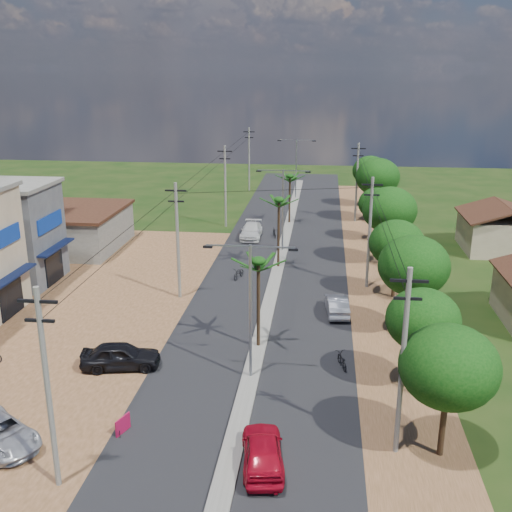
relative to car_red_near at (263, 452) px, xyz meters
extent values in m
plane|color=black|center=(-1.50, 7.76, -0.76)|extent=(160.00, 160.00, 0.00)
cube|color=black|center=(-1.50, 22.76, -0.74)|extent=(12.00, 110.00, 0.04)
cube|color=#605E56|center=(-1.50, 25.76, -0.67)|extent=(1.00, 90.00, 0.18)
cube|color=brown|center=(-16.50, 15.76, -0.75)|extent=(18.00, 46.00, 0.04)
cube|color=brown|center=(7.00, 22.76, -0.75)|extent=(5.00, 90.00, 0.03)
cube|color=#0E173A|center=(-19.10, 14.76, 2.34)|extent=(0.80, 5.40, 0.15)
cube|color=black|center=(-19.45, 14.76, 0.54)|extent=(0.10, 3.00, 2.40)
cube|color=navy|center=(-19.42, 14.76, 5.09)|extent=(0.12, 4.20, 1.20)
cube|color=#45474C|center=(-23.50, 21.76, 3.24)|extent=(8.00, 6.00, 8.00)
cube|color=#0E173A|center=(-19.10, 21.76, 2.34)|extent=(0.80, 5.40, 0.15)
cube|color=black|center=(-19.45, 21.76, 0.54)|extent=(0.10, 3.00, 2.40)
cube|color=navy|center=(-19.42, 21.76, 4.44)|extent=(0.12, 4.20, 1.20)
cube|color=#605E56|center=(-22.50, 31.76, 1.04)|extent=(10.00, 10.00, 3.60)
cube|color=black|center=(-22.50, 31.76, 3.04)|extent=(10.40, 10.40, 0.30)
cube|color=tan|center=(19.50, 35.76, 0.89)|extent=(7.00, 7.00, 3.30)
cylinder|color=black|center=(8.00, 1.76, 1.34)|extent=(0.28, 0.28, 4.20)
ellipsoid|color=black|center=(8.00, 1.76, 3.74)|extent=(4.40, 4.40, 3.74)
cylinder|color=black|center=(7.80, 7.76, 1.16)|extent=(0.28, 0.28, 3.85)
ellipsoid|color=black|center=(7.80, 7.76, 3.36)|extent=(4.00, 4.00, 3.40)
cylinder|color=black|center=(8.20, 14.76, 1.51)|extent=(0.28, 0.28, 4.55)
ellipsoid|color=black|center=(8.20, 14.76, 4.11)|extent=(4.60, 4.60, 3.91)
cylinder|color=black|center=(7.90, 21.76, 1.27)|extent=(0.28, 0.28, 4.06)
ellipsoid|color=black|center=(7.90, 21.76, 3.59)|extent=(4.20, 4.20, 3.57)
cylinder|color=black|center=(8.10, 29.76, 1.62)|extent=(0.28, 0.28, 4.76)
ellipsoid|color=black|center=(8.10, 29.76, 4.34)|extent=(4.80, 4.80, 4.08)
cylinder|color=black|center=(7.70, 37.76, 1.06)|extent=(0.28, 0.28, 3.64)
ellipsoid|color=black|center=(7.70, 37.76, 3.14)|extent=(3.80, 3.80, 3.23)
cylinder|color=black|center=(8.30, 45.76, 1.69)|extent=(0.28, 0.28, 4.90)
ellipsoid|color=black|center=(8.30, 45.76, 4.49)|extent=(5.00, 5.00, 4.25)
cylinder|color=black|center=(8.00, 53.76, 1.41)|extent=(0.28, 0.28, 4.34)
ellipsoid|color=black|center=(8.00, 53.76, 3.89)|extent=(4.40, 4.40, 3.74)
cylinder|color=black|center=(-1.50, 11.76, 2.14)|extent=(0.22, 0.22, 5.80)
cylinder|color=black|center=(-1.50, 27.76, 2.34)|extent=(0.22, 0.22, 6.20)
cylinder|color=black|center=(-1.50, 43.76, 1.99)|extent=(0.22, 0.22, 5.50)
cylinder|color=gray|center=(-1.50, 7.76, 3.24)|extent=(0.16, 0.16, 8.00)
cube|color=gray|center=(-0.30, 7.76, 7.14)|extent=(2.40, 0.08, 0.08)
cube|color=gray|center=(-2.70, 7.76, 7.14)|extent=(2.40, 0.08, 0.08)
cube|color=black|center=(0.80, 7.76, 7.04)|extent=(0.50, 0.18, 0.12)
cube|color=black|center=(-3.80, 7.76, 7.04)|extent=(0.50, 0.18, 0.12)
cylinder|color=gray|center=(-1.50, 32.76, 3.24)|extent=(0.16, 0.16, 8.00)
cube|color=gray|center=(-0.30, 32.76, 7.14)|extent=(2.40, 0.08, 0.08)
cube|color=gray|center=(-2.70, 32.76, 7.14)|extent=(2.40, 0.08, 0.08)
cube|color=black|center=(0.80, 32.76, 7.04)|extent=(0.50, 0.18, 0.12)
cube|color=black|center=(-3.80, 32.76, 7.04)|extent=(0.50, 0.18, 0.12)
cylinder|color=gray|center=(-1.50, 57.76, 3.24)|extent=(0.16, 0.16, 8.00)
cube|color=gray|center=(-0.30, 57.76, 7.14)|extent=(2.40, 0.08, 0.08)
cube|color=gray|center=(-2.70, 57.76, 7.14)|extent=(2.40, 0.08, 0.08)
cube|color=black|center=(0.80, 57.76, 7.04)|extent=(0.50, 0.18, 0.12)
cube|color=black|center=(-3.80, 57.76, 7.04)|extent=(0.50, 0.18, 0.12)
cylinder|color=#605E56|center=(-8.50, -2.24, 3.74)|extent=(0.24, 0.24, 9.00)
cube|color=black|center=(-8.50, -2.24, 7.64)|extent=(1.60, 0.12, 0.12)
cube|color=black|center=(-8.50, -2.24, 6.84)|extent=(1.20, 0.12, 0.12)
cylinder|color=#605E56|center=(-8.50, 19.76, 3.74)|extent=(0.24, 0.24, 9.00)
cube|color=black|center=(-8.50, 19.76, 7.64)|extent=(1.60, 0.12, 0.12)
cube|color=black|center=(-8.50, 19.76, 6.84)|extent=(1.20, 0.12, 0.12)
cylinder|color=#605E56|center=(-8.50, 41.76, 3.74)|extent=(0.24, 0.24, 9.00)
cube|color=black|center=(-8.50, 41.76, 7.64)|extent=(1.60, 0.12, 0.12)
cube|color=black|center=(-8.50, 41.76, 6.84)|extent=(1.20, 0.12, 0.12)
cylinder|color=#605E56|center=(-8.50, 62.76, 3.74)|extent=(0.24, 0.24, 9.00)
cube|color=black|center=(-8.50, 62.76, 7.64)|extent=(1.60, 0.12, 0.12)
cube|color=black|center=(-8.50, 62.76, 6.84)|extent=(1.20, 0.12, 0.12)
cylinder|color=#605E56|center=(6.00, 1.76, 3.74)|extent=(0.24, 0.24, 9.00)
cube|color=black|center=(6.00, 1.76, 7.64)|extent=(1.60, 0.12, 0.12)
cube|color=black|center=(6.00, 1.76, 6.84)|extent=(1.20, 0.12, 0.12)
cylinder|color=#605E56|center=(6.00, 23.76, 3.74)|extent=(0.24, 0.24, 9.00)
cube|color=black|center=(6.00, 23.76, 7.64)|extent=(1.60, 0.12, 0.12)
cube|color=black|center=(6.00, 23.76, 6.84)|extent=(1.20, 0.12, 0.12)
cylinder|color=#605E56|center=(6.00, 45.76, 3.74)|extent=(0.24, 0.24, 9.00)
cube|color=black|center=(6.00, 45.76, 7.64)|extent=(1.60, 0.12, 0.12)
cube|color=black|center=(6.00, 45.76, 6.84)|extent=(1.20, 0.12, 0.12)
imported|color=maroon|center=(0.00, 0.00, 0.00)|extent=(2.44, 4.70, 1.53)
imported|color=#999BA1|center=(3.50, 17.85, -0.08)|extent=(1.84, 4.24, 1.36)
imported|color=#BABAB6|center=(-5.08, 37.32, -0.03)|extent=(2.14, 5.08, 1.46)
imported|color=black|center=(-9.25, 8.13, 0.02)|extent=(4.87, 2.66, 1.57)
imported|color=black|center=(3.70, 9.71, -0.32)|extent=(1.01, 1.78, 0.88)
imported|color=black|center=(-4.58, 24.59, -0.29)|extent=(1.12, 1.92, 0.96)
imported|color=black|center=(-2.70, 37.75, -0.28)|extent=(0.81, 1.67, 0.97)
cube|color=maroon|center=(-7.00, 1.76, -0.32)|extent=(0.42, 1.03, 0.89)
cylinder|color=black|center=(-7.00, 1.28, -0.54)|extent=(0.04, 0.04, 0.44)
cylinder|color=black|center=(-7.00, 2.25, -0.54)|extent=(0.04, 0.04, 0.44)
camera|label=1|loc=(2.29, -22.53, 16.18)|focal=42.00mm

